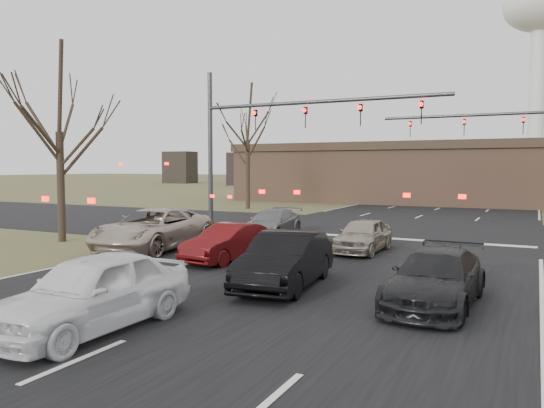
{
  "coord_description": "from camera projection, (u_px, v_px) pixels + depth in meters",
  "views": [
    {
      "loc": [
        6.64,
        -10.13,
        3.19
      ],
      "look_at": [
        -0.94,
        5.01,
        2.0
      ],
      "focal_mm": 35.0,
      "sensor_mm": 36.0,
      "label": 1
    }
  ],
  "objects": [
    {
      "name": "ground",
      "position": [
        211.0,
        305.0,
        12.23
      ],
      "size": [
        360.0,
        360.0,
        0.0
      ],
      "primitive_type": "plane",
      "color": "brown",
      "rests_on": "ground"
    },
    {
      "name": "road_main",
      "position": [
        477.0,
        192.0,
        65.75
      ],
      "size": [
        14.0,
        300.0,
        0.02
      ],
      "primitive_type": "cube",
      "color": "black",
      "rests_on": "ground"
    },
    {
      "name": "road_cross",
      "position": [
        382.0,
        233.0,
        25.61
      ],
      "size": [
        200.0,
        14.0,
        0.02
      ],
      "primitive_type": "cube",
      "color": "black",
      "rests_on": "ground"
    },
    {
      "name": "building",
      "position": [
        476.0,
        173.0,
        45.04
      ],
      "size": [
        42.4,
        10.4,
        5.3
      ],
      "color": "#886249",
      "rests_on": "ground"
    },
    {
      "name": "water_tower",
      "position": [
        539.0,
        17.0,
        114.1
      ],
      "size": [
        15.0,
        15.0,
        44.5
      ],
      "color": "silver",
      "rests_on": "ground"
    },
    {
      "name": "mast_arm_near",
      "position": [
        267.0,
        128.0,
        25.8
      ],
      "size": [
        12.12,
        0.24,
        8.0
      ],
      "color": "#383A3D",
      "rests_on": "ground"
    },
    {
      "name": "mast_arm_far",
      "position": [
        529.0,
        134.0,
        29.63
      ],
      "size": [
        11.12,
        0.24,
        8.0
      ],
      "color": "#383A3D",
      "rests_on": "ground"
    },
    {
      "name": "tree_left_near",
      "position": [
        58.0,
        86.0,
        22.26
      ],
      "size": [
        5.1,
        5.1,
        8.5
      ],
      "color": "black",
      "rests_on": "ground"
    },
    {
      "name": "tree_left_far",
      "position": [
        248.0,
        112.0,
        39.82
      ],
      "size": [
        5.7,
        5.7,
        9.5
      ],
      "color": "black",
      "rests_on": "ground"
    },
    {
      "name": "car_silver_suv",
      "position": [
        153.0,
        229.0,
        20.34
      ],
      "size": [
        3.15,
        5.92,
        1.58
      ],
      "primitive_type": "imported",
      "rotation": [
        0.0,
        0.0,
        0.09
      ],
      "color": "#B9A896",
      "rests_on": "ground"
    },
    {
      "name": "car_white_sedan",
      "position": [
        92.0,
        292.0,
        10.33
      ],
      "size": [
        1.86,
        4.49,
        1.52
      ],
      "primitive_type": "imported",
      "rotation": [
        0.0,
        0.0,
        -0.02
      ],
      "color": "white",
      "rests_on": "ground"
    },
    {
      "name": "car_black_hatch",
      "position": [
        285.0,
        260.0,
        14.01
      ],
      "size": [
        2.03,
        4.55,
        1.45
      ],
      "primitive_type": "imported",
      "rotation": [
        0.0,
        0.0,
        0.11
      ],
      "color": "black",
      "rests_on": "ground"
    },
    {
      "name": "car_charcoal_sedan",
      "position": [
        436.0,
        278.0,
        12.12
      ],
      "size": [
        1.96,
        4.47,
        1.28
      ],
      "primitive_type": "imported",
      "rotation": [
        0.0,
        0.0,
        -0.04
      ],
      "color": "black",
      "rests_on": "ground"
    },
    {
      "name": "car_grey_ahead",
      "position": [
        272.0,
        223.0,
        24.2
      ],
      "size": [
        2.05,
        4.4,
        1.24
      ],
      "primitive_type": "imported",
      "rotation": [
        0.0,
        0.0,
        0.07
      ],
      "color": "slate",
      "rests_on": "ground"
    },
    {
      "name": "car_red_ahead",
      "position": [
        229.0,
        243.0,
        17.91
      ],
      "size": [
        1.75,
        3.94,
        1.26
      ],
      "primitive_type": "imported",
      "rotation": [
        0.0,
        0.0,
        -0.11
      ],
      "color": "#520B0D",
      "rests_on": "ground"
    },
    {
      "name": "car_silver_ahead",
      "position": [
        363.0,
        235.0,
        19.78
      ],
      "size": [
        1.55,
        3.78,
        1.28
      ],
      "primitive_type": "imported",
      "rotation": [
        0.0,
        0.0,
        -0.01
      ],
      "color": "#9F9581",
      "rests_on": "ground"
    }
  ]
}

